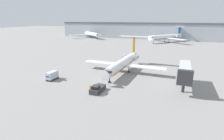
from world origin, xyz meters
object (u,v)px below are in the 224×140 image
airplane_main (123,63)px  airplane_parked_far_right (166,37)px  traffic_cone_left (65,80)px  luggage_cart (52,76)px  worker_near_tug (90,88)px  jet_bridge (185,71)px  airplane_parked_far_left (90,34)px  pushback_tug (98,89)px

airplane_main → airplane_parked_far_right: size_ratio=0.95×
traffic_cone_left → airplane_parked_far_right: size_ratio=0.02×
luggage_cart → airplane_parked_far_right: size_ratio=0.13×
worker_near_tug → luggage_cart: bearing=166.0°
worker_near_tug → jet_bridge: size_ratio=0.13×
luggage_cart → worker_near_tug: (14.11, -3.51, -0.32)m
airplane_main → jet_bridge: (18.15, -7.68, 1.37)m
luggage_cart → airplane_parked_far_left: airplane_parked_far_left is taller
traffic_cone_left → airplane_parked_far_right: airplane_parked_far_right is taller
pushback_tug → traffic_cone_left: bearing=162.8°
airplane_main → traffic_cone_left: 18.71m
luggage_cart → jet_bridge: jet_bridge is taller
pushback_tug → traffic_cone_left: (-11.84, 3.66, -0.41)m
luggage_cart → worker_near_tug: luggage_cart is taller
airplane_main → airplane_parked_far_left: size_ratio=0.78×
airplane_main → luggage_cart: size_ratio=7.59×
traffic_cone_left → jet_bridge: bearing=11.1°
worker_near_tug → airplane_parked_far_right: 100.05m
airplane_parked_far_right → traffic_cone_left: bearing=-101.2°
airplane_parked_far_right → luggage_cart: bearing=-103.3°
luggage_cart → airplane_parked_far_left: 114.04m
airplane_main → jet_bridge: bearing=-22.9°
airplane_main → traffic_cone_left: airplane_main is taller
airplane_main → luggage_cart: airplane_main is taller
luggage_cart → worker_near_tug: bearing=-14.0°
airplane_parked_far_left → airplane_parked_far_right: (67.48, -8.76, 0.47)m
luggage_cart → traffic_cone_left: (3.91, 0.67, -0.88)m
luggage_cart → jet_bridge: size_ratio=0.29×
worker_near_tug → airplane_parked_far_right: airplane_parked_far_right is taller
pushback_tug → airplane_parked_far_left: size_ratio=0.14×
pushback_tug → airplane_parked_far_left: 123.70m
airplane_main → worker_near_tug: (-2.27, -17.86, -2.22)m
pushback_tug → jet_bridge: (18.78, 9.65, 3.74)m
pushback_tug → luggage_cart: (-15.75, 2.99, 0.47)m
luggage_cart → traffic_cone_left: 4.06m
airplane_main → airplane_parked_far_right: bearing=85.6°
luggage_cart → airplane_parked_far_right: airplane_parked_far_right is taller
airplane_main → airplane_parked_far_left: bearing=124.0°
luggage_cart → airplane_parked_far_left: bearing=113.1°
airplane_main → pushback_tug: (-0.63, -17.33, -2.37)m
pushback_tug → luggage_cart: 16.03m
airplane_parked_far_right → airplane_main: bearing=-94.4°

